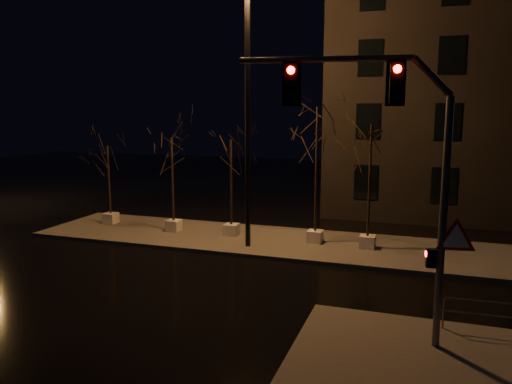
% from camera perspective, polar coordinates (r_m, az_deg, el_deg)
% --- Properties ---
extents(ground, '(90.00, 90.00, 0.00)m').
position_cam_1_polar(ground, '(18.06, -5.23, -10.45)').
color(ground, black).
rests_on(ground, ground).
extents(median, '(22.00, 5.00, 0.15)m').
position_cam_1_polar(median, '(23.39, 0.76, -5.57)').
color(median, '#4F4C47').
rests_on(median, ground).
extents(sidewalk_corner, '(7.00, 5.00, 0.15)m').
position_cam_1_polar(sidewalk_corner, '(13.44, 19.93, -17.93)').
color(sidewalk_corner, '#4F4C47').
rests_on(sidewalk_corner, ground).
extents(tree_0, '(1.80, 1.80, 4.21)m').
position_cam_1_polar(tree_0, '(27.14, -16.55, 3.15)').
color(tree_0, silver).
rests_on(tree_0, median).
extents(tree_1, '(1.80, 1.80, 4.75)m').
position_cam_1_polar(tree_1, '(24.65, -9.59, 3.78)').
color(tree_1, silver).
rests_on(tree_1, median).
extents(tree_2, '(1.80, 1.80, 4.72)m').
position_cam_1_polar(tree_2, '(23.47, -2.89, 3.56)').
color(tree_2, silver).
rests_on(tree_2, median).
extents(tree_3, '(1.80, 1.80, 6.25)m').
position_cam_1_polar(tree_3, '(22.21, 6.98, 6.16)').
color(tree_3, silver).
rests_on(tree_3, median).
extents(tree_4, '(1.80, 1.80, 5.49)m').
position_cam_1_polar(tree_4, '(21.71, 12.97, 4.40)').
color(tree_4, silver).
rests_on(tree_4, median).
extents(traffic_signal_mast, '(5.89, 0.96, 7.25)m').
position_cam_1_polar(traffic_signal_mast, '(12.69, 15.74, 3.60)').
color(traffic_signal_mast, '#55585D').
rests_on(traffic_signal_mast, sidewalk_corner).
extents(streetlight_main, '(2.82, 0.58, 11.25)m').
position_cam_1_polar(streetlight_main, '(21.43, -0.97, 10.79)').
color(streetlight_main, black).
rests_on(streetlight_main, median).
extents(guard_rail_a, '(2.12, 0.13, 0.92)m').
position_cam_1_polar(guard_rail_a, '(15.09, 24.67, -12.35)').
color(guard_rail_a, '#55585D').
rests_on(guard_rail_a, sidewalk_corner).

